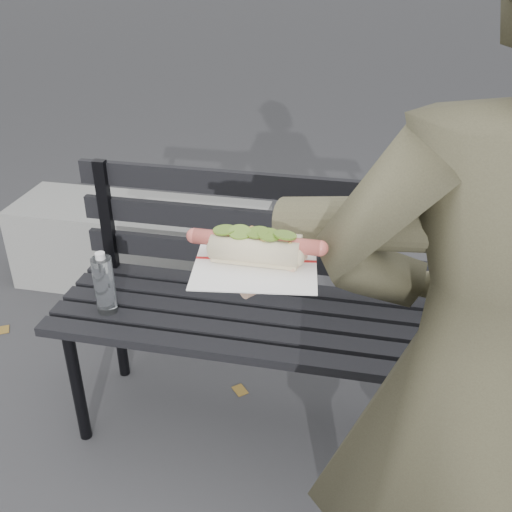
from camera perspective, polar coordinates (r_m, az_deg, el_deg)
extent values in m
cylinder|color=black|center=(2.10, -16.67, -11.81)|extent=(0.04, 0.04, 0.45)
cylinder|color=black|center=(2.34, -12.94, -6.58)|extent=(0.04, 0.04, 0.45)
cylinder|color=black|center=(1.96, 22.64, -16.82)|extent=(0.04, 0.04, 0.45)
cylinder|color=black|center=(2.20, 21.41, -10.55)|extent=(0.04, 0.04, 0.45)
cube|color=black|center=(1.75, 2.10, -9.65)|extent=(1.50, 0.07, 0.03)
cube|color=black|center=(1.82, 2.61, -7.91)|extent=(1.50, 0.07, 0.03)
cube|color=black|center=(1.89, 3.07, -6.30)|extent=(1.50, 0.07, 0.03)
cube|color=black|center=(1.96, 3.50, -4.80)|extent=(1.50, 0.07, 0.03)
cube|color=black|center=(2.04, 3.89, -3.41)|extent=(1.50, 0.07, 0.03)
cube|color=black|center=(2.13, -14.04, 3.51)|extent=(0.04, 0.03, 0.42)
cube|color=black|center=(2.01, 4.12, -0.44)|extent=(1.50, 0.02, 0.08)
cube|color=black|center=(1.95, 4.25, 2.88)|extent=(1.50, 0.02, 0.08)
cube|color=black|center=(1.90, 4.39, 6.40)|extent=(1.50, 0.02, 0.08)
cylinder|color=white|center=(1.92, -14.24, -2.72)|extent=(0.06, 0.06, 0.19)
cylinder|color=white|center=(1.87, -14.63, 0.01)|extent=(0.03, 0.03, 0.02)
cube|color=slate|center=(2.94, -10.81, 1.01)|extent=(1.20, 0.40, 0.40)
imported|color=#413D2B|center=(1.15, 20.64, -11.63)|extent=(0.67, 0.49, 1.69)
cylinder|color=#413D2B|center=(0.97, 15.87, 2.92)|extent=(0.51, 0.23, 0.19)
cylinder|color=#D8A384|center=(0.95, 2.49, -1.01)|extent=(0.09, 0.08, 0.07)
ellipsoid|color=#D8A384|center=(0.95, 0.00, -1.32)|extent=(0.10, 0.12, 0.03)
cylinder|color=#D8A384|center=(0.94, -3.68, -1.76)|extent=(0.06, 0.02, 0.02)
cylinder|color=#D8A384|center=(0.95, -3.36, -1.16)|extent=(0.06, 0.02, 0.02)
cylinder|color=#D8A384|center=(0.97, -3.06, -0.57)|extent=(0.06, 0.02, 0.02)
cylinder|color=#D8A384|center=(0.99, -2.77, -0.01)|extent=(0.06, 0.02, 0.02)
cylinder|color=#D8A384|center=(0.90, -0.11, -3.01)|extent=(0.04, 0.05, 0.02)
cube|color=white|center=(0.94, 0.00, -0.42)|extent=(0.21, 0.21, 0.00)
cube|color=#B21E1E|center=(0.94, 0.00, -0.34)|extent=(0.19, 0.03, 0.00)
cylinder|color=#D25C50|center=(0.93, 0.00, 1.35)|extent=(0.20, 0.02, 0.02)
sphere|color=#D25C50|center=(0.95, -5.92, 1.93)|extent=(0.02, 0.02, 0.02)
sphere|color=#D25C50|center=(0.91, 6.15, 0.73)|extent=(0.03, 0.02, 0.02)
sphere|color=#9E6B2D|center=(0.94, -2.91, 2.33)|extent=(0.01, 0.01, 0.01)
sphere|color=#9E6B2D|center=(0.94, -1.20, 2.39)|extent=(0.01, 0.01, 0.01)
sphere|color=#9E6B2D|center=(0.92, 2.49, 1.92)|extent=(0.01, 0.01, 0.01)
sphere|color=#9E6B2D|center=(0.92, -2.56, 1.28)|extent=(0.01, 0.01, 0.01)
sphere|color=#9E6B2D|center=(0.92, 0.56, 1.76)|extent=(0.01, 0.01, 0.01)
sphere|color=#9E6B2D|center=(0.90, 2.57, 0.78)|extent=(0.01, 0.01, 0.01)
sphere|color=#9E6B2D|center=(0.93, -1.82, 1.64)|extent=(0.01, 0.01, 0.01)
sphere|color=#9E6B2D|center=(0.93, -0.21, 1.90)|extent=(0.01, 0.01, 0.01)
sphere|color=#9E6B2D|center=(0.94, -0.04, 2.33)|extent=(0.01, 0.01, 0.01)
sphere|color=#9E6B2D|center=(0.92, -1.31, 1.40)|extent=(0.01, 0.01, 0.01)
sphere|color=#9E6B2D|center=(0.90, 3.26, 1.12)|extent=(0.01, 0.01, 0.01)
sphere|color=#9E6B2D|center=(0.92, 1.67, 1.79)|extent=(0.01, 0.01, 0.01)
sphere|color=#9E6B2D|center=(0.93, -1.38, 1.86)|extent=(0.01, 0.01, 0.01)
sphere|color=#9E6B2D|center=(0.94, -1.72, 2.41)|extent=(0.01, 0.01, 0.01)
sphere|color=#9E6B2D|center=(0.93, 1.33, 2.17)|extent=(0.01, 0.01, 0.01)
sphere|color=#9E6B2D|center=(0.91, 1.38, 1.17)|extent=(0.01, 0.01, 0.01)
sphere|color=#9E6B2D|center=(0.93, 1.70, 2.17)|extent=(0.01, 0.01, 0.01)
sphere|color=#9E6B2D|center=(0.91, 0.75, 1.51)|extent=(0.01, 0.01, 0.01)
sphere|color=#9E6B2D|center=(0.94, -1.96, 1.94)|extent=(0.01, 0.01, 0.01)
sphere|color=#9E6B2D|center=(0.92, -0.89, 1.53)|extent=(0.01, 0.01, 0.01)
sphere|color=#9E6B2D|center=(0.93, -2.27, 1.68)|extent=(0.01, 0.01, 0.01)
sphere|color=#9E6B2D|center=(0.94, -0.39, 2.58)|extent=(0.01, 0.01, 0.01)
cylinder|color=#5A8123|center=(0.93, -3.04, 2.50)|extent=(0.04, 0.04, 0.01)
cylinder|color=#5A8123|center=(0.92, -1.55, 2.29)|extent=(0.04, 0.04, 0.01)
cylinder|color=#5A8123|center=(0.92, 0.15, 2.28)|extent=(0.04, 0.04, 0.01)
cylinder|color=#5A8123|center=(0.91, 1.27, 2.05)|extent=(0.04, 0.04, 0.01)
cylinder|color=#5A8123|center=(0.91, 2.79, 2.01)|extent=(0.04, 0.04, 0.01)
cube|color=brown|center=(2.86, -22.87, -6.48)|extent=(0.07, 0.07, 0.00)
cube|color=brown|center=(3.51, -9.25, 2.40)|extent=(0.05, 0.05, 0.00)
cube|color=brown|center=(2.89, 10.91, -3.98)|extent=(0.09, 0.10, 0.00)
cube|color=brown|center=(2.23, 18.89, -17.29)|extent=(0.04, 0.03, 0.00)
cube|color=brown|center=(2.34, -1.53, -12.65)|extent=(0.07, 0.07, 0.00)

